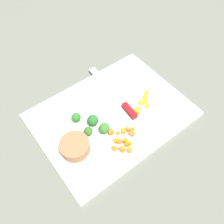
% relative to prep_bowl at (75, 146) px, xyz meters
% --- Properties ---
extents(ground_plane, '(4.00, 4.00, 0.00)m').
position_rel_prep_bowl_xyz_m(ground_plane, '(-0.18, -0.04, -0.03)').
color(ground_plane, '#626657').
extents(cutting_board, '(0.53, 0.40, 0.01)m').
position_rel_prep_bowl_xyz_m(cutting_board, '(-0.18, -0.04, -0.02)').
color(cutting_board, white).
rests_on(cutting_board, ground_plane).
extents(prep_bowl, '(0.10, 0.10, 0.04)m').
position_rel_prep_bowl_xyz_m(prep_bowl, '(0.00, 0.00, 0.00)').
color(prep_bowl, '#9A6941').
rests_on(prep_bowl, cutting_board).
extents(chef_knife, '(0.05, 0.30, 0.02)m').
position_rel_prep_bowl_xyz_m(chef_knife, '(-0.24, -0.06, -0.01)').
color(chef_knife, silver).
rests_on(chef_knife, cutting_board).
extents(carrot_dice_0, '(0.02, 0.02, 0.01)m').
position_rel_prep_bowl_xyz_m(carrot_dice_0, '(-0.18, 0.07, -0.01)').
color(carrot_dice_0, orange).
rests_on(carrot_dice_0, cutting_board).
extents(carrot_dice_1, '(0.01, 0.01, 0.01)m').
position_rel_prep_bowl_xyz_m(carrot_dice_1, '(-0.14, 0.04, -0.01)').
color(carrot_dice_1, orange).
rests_on(carrot_dice_1, cutting_board).
extents(carrot_dice_2, '(0.02, 0.02, 0.01)m').
position_rel_prep_bowl_xyz_m(carrot_dice_2, '(-0.13, 0.07, -0.01)').
color(carrot_dice_2, orange).
rests_on(carrot_dice_2, cutting_board).
extents(carrot_dice_3, '(0.02, 0.02, 0.01)m').
position_rel_prep_bowl_xyz_m(carrot_dice_3, '(-0.10, 0.08, -0.01)').
color(carrot_dice_3, orange).
rests_on(carrot_dice_3, cutting_board).
extents(carrot_dice_4, '(0.02, 0.02, 0.01)m').
position_rel_prep_bowl_xyz_m(carrot_dice_4, '(-0.14, 0.08, -0.01)').
color(carrot_dice_4, orange).
rests_on(carrot_dice_4, cutting_board).
extents(carrot_dice_5, '(0.01, 0.01, 0.01)m').
position_rel_prep_bowl_xyz_m(carrot_dice_5, '(-0.15, 0.09, -0.01)').
color(carrot_dice_5, orange).
rests_on(carrot_dice_5, cutting_board).
extents(carrot_dice_6, '(0.01, 0.01, 0.01)m').
position_rel_prep_bowl_xyz_m(carrot_dice_6, '(-0.12, 0.06, -0.01)').
color(carrot_dice_6, orange).
rests_on(carrot_dice_6, cutting_board).
extents(carrot_dice_7, '(0.02, 0.02, 0.01)m').
position_rel_prep_bowl_xyz_m(carrot_dice_7, '(-0.17, 0.04, -0.01)').
color(carrot_dice_7, orange).
rests_on(carrot_dice_7, cutting_board).
extents(carrot_dice_8, '(0.02, 0.02, 0.01)m').
position_rel_prep_bowl_xyz_m(carrot_dice_8, '(-0.14, 0.09, -0.01)').
color(carrot_dice_8, orange).
rests_on(carrot_dice_8, cutting_board).
extents(carrot_dice_9, '(0.02, 0.02, 0.01)m').
position_rel_prep_bowl_xyz_m(carrot_dice_9, '(-0.13, 0.02, -0.01)').
color(carrot_dice_9, orange).
rests_on(carrot_dice_9, cutting_board).
extents(carrot_dice_10, '(0.02, 0.02, 0.01)m').
position_rel_prep_bowl_xyz_m(carrot_dice_10, '(-0.13, 0.11, -0.01)').
color(carrot_dice_10, orange).
rests_on(carrot_dice_10, cutting_board).
extents(carrot_dice_11, '(0.01, 0.02, 0.01)m').
position_rel_prep_bowl_xyz_m(carrot_dice_11, '(-0.18, 0.05, -0.01)').
color(carrot_dice_11, orange).
rests_on(carrot_dice_11, cutting_board).
extents(carrot_dice_12, '(0.02, 0.01, 0.01)m').
position_rel_prep_bowl_xyz_m(carrot_dice_12, '(-0.19, 0.06, -0.01)').
color(carrot_dice_12, orange).
rests_on(carrot_dice_12, cutting_board).
extents(carrot_dice_13, '(0.02, 0.02, 0.02)m').
position_rel_prep_bowl_xyz_m(carrot_dice_13, '(-0.12, 0.10, -0.01)').
color(carrot_dice_13, orange).
rests_on(carrot_dice_13, cutting_board).
extents(pepper_dice_0, '(0.02, 0.02, 0.01)m').
position_rel_prep_bowl_xyz_m(pepper_dice_0, '(-0.32, -0.02, -0.01)').
color(pepper_dice_0, yellow).
rests_on(pepper_dice_0, cutting_board).
extents(pepper_dice_1, '(0.03, 0.03, 0.02)m').
position_rel_prep_bowl_xyz_m(pepper_dice_1, '(-0.30, -0.01, -0.01)').
color(pepper_dice_1, yellow).
rests_on(pepper_dice_1, cutting_board).
extents(pepper_dice_2, '(0.02, 0.02, 0.01)m').
position_rel_prep_bowl_xyz_m(pepper_dice_2, '(-0.30, 0.02, -0.01)').
color(pepper_dice_2, yellow).
rests_on(pepper_dice_2, cutting_board).
extents(pepper_dice_3, '(0.02, 0.01, 0.01)m').
position_rel_prep_bowl_xyz_m(pepper_dice_3, '(-0.34, -0.03, -0.01)').
color(pepper_dice_3, yellow).
rests_on(pepper_dice_3, cutting_board).
extents(pepper_dice_4, '(0.03, 0.03, 0.02)m').
position_rel_prep_bowl_xyz_m(pepper_dice_4, '(-0.26, 0.01, -0.01)').
color(pepper_dice_4, yellow).
rests_on(pepper_dice_4, cutting_board).
extents(pepper_dice_5, '(0.02, 0.02, 0.01)m').
position_rel_prep_bowl_xyz_m(pepper_dice_5, '(-0.31, -0.01, -0.01)').
color(pepper_dice_5, yellow).
rests_on(pepper_dice_5, cutting_board).
extents(broccoli_floret_0, '(0.04, 0.04, 0.04)m').
position_rel_prep_bowl_xyz_m(broccoli_floret_0, '(-0.10, -0.05, 0.00)').
color(broccoli_floret_0, '#87C168').
rests_on(broccoli_floret_0, cutting_board).
extents(broccoli_floret_1, '(0.04, 0.04, 0.04)m').
position_rel_prep_bowl_xyz_m(broccoli_floret_1, '(-0.11, 0.00, 0.00)').
color(broccoli_floret_1, '#98BE54').
rests_on(broccoli_floret_1, cutting_board).
extents(broccoli_floret_2, '(0.03, 0.03, 0.03)m').
position_rel_prep_bowl_xyz_m(broccoli_floret_2, '(-0.07, -0.09, -0.00)').
color(broccoli_floret_2, '#84B65E').
rests_on(broccoli_floret_2, cutting_board).
extents(broccoli_floret_3, '(0.03, 0.03, 0.03)m').
position_rel_prep_bowl_xyz_m(broccoli_floret_3, '(-0.07, -0.02, -0.00)').
color(broccoli_floret_3, '#82BA61').
rests_on(broccoli_floret_3, cutting_board).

